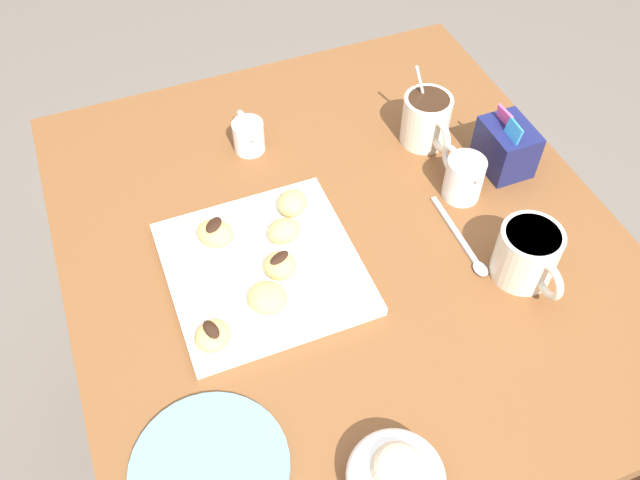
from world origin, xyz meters
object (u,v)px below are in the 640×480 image
object	(u,v)px
sugar_caddy	(506,147)
saucer_sky_left	(210,468)
beignet_3	(267,298)
pastry_plate_square	(263,268)
coffee_mug_cream_right	(528,253)
beignet_2	(284,231)
dining_table	(340,293)
coffee_mug_cream_left	(427,119)
cream_pitcher_white	(464,176)
beignet_1	(292,203)
ice_cream_bowl	(396,476)
beignet_0	(215,233)
beignet_5	(213,336)
beignet_4	(280,266)
chocolate_sauce_pitcher	(248,134)

from	to	relation	value
sugar_caddy	saucer_sky_left	xyz separation A→B (m)	(0.32, -0.58, -0.04)
sugar_caddy	beignet_3	size ratio (longest dim) A/B	1.96
pastry_plate_square	coffee_mug_cream_right	xyz separation A→B (m)	(0.14, 0.34, 0.04)
sugar_caddy	beignet_2	distance (m)	0.39
dining_table	coffee_mug_cream_left	world-z (taller)	coffee_mug_cream_left
cream_pitcher_white	beignet_3	distance (m)	0.37
coffee_mug_cream_right	sugar_caddy	bearing A→B (deg)	155.85
sugar_caddy	beignet_1	xyz separation A→B (m)	(-0.02, -0.36, -0.01)
coffee_mug_cream_left	cream_pitcher_white	xyz separation A→B (m)	(0.13, -0.00, -0.01)
ice_cream_bowl	beignet_0	distance (m)	0.43
beignet_5	pastry_plate_square	bearing A→B (deg)	134.26
saucer_sky_left	cream_pitcher_white	bearing A→B (deg)	120.06
coffee_mug_cream_left	beignet_2	bearing A→B (deg)	-66.50
sugar_caddy	beignet_5	distance (m)	0.56
pastry_plate_square	beignet_4	world-z (taller)	beignet_4
beignet_4	beignet_5	xyz separation A→B (m)	(0.07, -0.12, -0.00)
beignet_3	beignet_5	world-z (taller)	same
sugar_caddy	beignet_3	world-z (taller)	sugar_caddy
beignet_4	dining_table	bearing A→B (deg)	109.28
pastry_plate_square	cream_pitcher_white	world-z (taller)	cream_pitcher_white
cream_pitcher_white	beignet_2	bearing A→B (deg)	-90.66
saucer_sky_left	beignet_3	bearing A→B (deg)	143.79
beignet_5	cream_pitcher_white	bearing A→B (deg)	106.30
coffee_mug_cream_right	sugar_caddy	xyz separation A→B (m)	(-0.20, 0.09, -0.01)
dining_table	beignet_2	bearing A→B (deg)	-103.14
dining_table	beignet_4	bearing A→B (deg)	-70.72
coffee_mug_cream_right	beignet_0	bearing A→B (deg)	-117.67
ice_cream_bowl	beignet_1	world-z (taller)	ice_cream_bowl
cream_pitcher_white	chocolate_sauce_pitcher	bearing A→B (deg)	-128.77
dining_table	ice_cream_bowl	bearing A→B (deg)	-13.86
coffee_mug_cream_right	beignet_0	world-z (taller)	coffee_mug_cream_right
sugar_caddy	chocolate_sauce_pitcher	world-z (taller)	sugar_caddy
dining_table	beignet_4	size ratio (longest dim) A/B	19.93
coffee_mug_cream_left	coffee_mug_cream_right	distance (m)	0.30
chocolate_sauce_pitcher	beignet_2	world-z (taller)	chocolate_sauce_pitcher
ice_cream_bowl	beignet_2	world-z (taller)	ice_cream_bowl
sugar_caddy	beignet_0	bearing A→B (deg)	-90.36
pastry_plate_square	beignet_4	xyz separation A→B (m)	(0.02, 0.02, 0.03)
pastry_plate_square	cream_pitcher_white	xyz separation A→B (m)	(-0.03, 0.34, 0.03)
chocolate_sauce_pitcher	coffee_mug_cream_left	bearing A→B (deg)	72.22
beignet_3	ice_cream_bowl	bearing A→B (deg)	11.13
beignet_4	beignet_3	bearing A→B (deg)	-37.87
chocolate_sauce_pitcher	coffee_mug_cream_right	bearing A→B (deg)	35.60
chocolate_sauce_pitcher	beignet_2	distance (m)	0.22
cream_pitcher_white	beignet_5	xyz separation A→B (m)	(0.13, -0.44, -0.01)
coffee_mug_cream_left	saucer_sky_left	bearing A→B (deg)	-49.85
coffee_mug_cream_left	cream_pitcher_white	size ratio (longest dim) A/B	1.28
dining_table	coffee_mug_cream_left	size ratio (longest dim) A/B	6.78
coffee_mug_cream_right	beignet_1	size ratio (longest dim) A/B	2.50
chocolate_sauce_pitcher	beignet_4	size ratio (longest dim) A/B	2.03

